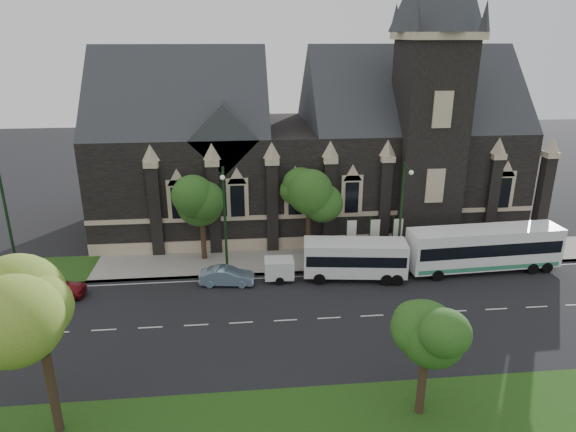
{
  "coord_description": "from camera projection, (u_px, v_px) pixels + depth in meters",
  "views": [
    {
      "loc": [
        -2.83,
        -29.95,
        18.31
      ],
      "look_at": [
        0.78,
        6.0,
        5.37
      ],
      "focal_mm": 31.69,
      "sensor_mm": 36.0,
      "label": 1
    }
  ],
  "objects": [
    {
      "name": "banner_flag_right",
      "position": [
        396.0,
        233.0,
        43.09
      ],
      "size": [
        0.9,
        0.1,
        4.0
      ],
      "color": "black",
      "rests_on": "ground"
    },
    {
      "name": "tour_coach",
      "position": [
        484.0,
        248.0,
        41.21
      ],
      "size": [
        12.6,
        3.4,
        3.64
      ],
      "rotation": [
        0.0,
        0.0,
        0.05
      ],
      "color": "white",
      "rests_on": "ground"
    },
    {
      "name": "tree_park_near",
      "position": [
        45.0,
        313.0,
        23.0
      ],
      "size": [
        4.42,
        4.42,
        8.56
      ],
      "color": "black",
      "rests_on": "ground"
    },
    {
      "name": "sedan",
      "position": [
        227.0,
        276.0,
        39.25
      ],
      "size": [
        4.34,
        1.92,
        1.39
      ],
      "primitive_type": "imported",
      "rotation": [
        0.0,
        0.0,
        1.46
      ],
      "color": "#7997AE",
      "rests_on": "ground"
    },
    {
      "name": "banner_flag_center",
      "position": [
        373.0,
        234.0,
        42.9
      ],
      "size": [
        0.9,
        0.1,
        4.0
      ],
      "color": "black",
      "rests_on": "ground"
    },
    {
      "name": "street_lamp_near",
      "position": [
        402.0,
        211.0,
        40.35
      ],
      "size": [
        0.36,
        1.88,
        9.0
      ],
      "color": "black",
      "rests_on": "ground"
    },
    {
      "name": "street_lamp_far",
      "position": [
        7.0,
        224.0,
        37.53
      ],
      "size": [
        0.36,
        1.88,
        9.0
      ],
      "color": "black",
      "rests_on": "ground"
    },
    {
      "name": "tree_park_east",
      "position": [
        429.0,
        332.0,
        24.78
      ],
      "size": [
        3.4,
        3.4,
        6.28
      ],
      "color": "black",
      "rests_on": "ground"
    },
    {
      "name": "banner_flag_left",
      "position": [
        350.0,
        235.0,
        42.71
      ],
      "size": [
        0.9,
        0.1,
        4.0
      ],
      "color": "black",
      "rests_on": "ground"
    },
    {
      "name": "ground",
      "position": [
        285.0,
        320.0,
        34.49
      ],
      "size": [
        160.0,
        160.0,
        0.0
      ],
      "primitive_type": "plane",
      "color": "black",
      "rests_on": "ground"
    },
    {
      "name": "box_trailer",
      "position": [
        279.0,
        268.0,
        39.85
      ],
      "size": [
        3.32,
        1.95,
        1.76
      ],
      "rotation": [
        0.0,
        0.0,
        -0.02
      ],
      "color": "silver",
      "rests_on": "ground"
    },
    {
      "name": "sidewalk",
      "position": [
        275.0,
        261.0,
        43.37
      ],
      "size": [
        80.0,
        5.0,
        0.15
      ],
      "primitive_type": "cube",
      "color": "gray",
      "rests_on": "ground"
    },
    {
      "name": "shuttle_bus",
      "position": [
        355.0,
        257.0,
        39.96
      ],
      "size": [
        8.25,
        3.65,
        3.08
      ],
      "rotation": [
        0.0,
        0.0,
        -0.13
      ],
      "color": "white",
      "rests_on": "ground"
    },
    {
      "name": "tree_walk_right",
      "position": [
        311.0,
        191.0,
        42.87
      ],
      "size": [
        4.08,
        4.08,
        7.8
      ],
      "color": "black",
      "rests_on": "ground"
    },
    {
      "name": "tree_walk_left",
      "position": [
        203.0,
        196.0,
        42.04
      ],
      "size": [
        3.91,
        3.91,
        7.64
      ],
      "color": "black",
      "rests_on": "ground"
    },
    {
      "name": "museum",
      "position": [
        319.0,
        144.0,
        49.81
      ],
      "size": [
        40.0,
        17.7,
        29.9
      ],
      "color": "black",
      "rests_on": "ground"
    },
    {
      "name": "street_lamp_mid",
      "position": [
        225.0,
        216.0,
        39.04
      ],
      "size": [
        0.36,
        1.88,
        9.0
      ],
      "color": "black",
      "rests_on": "ground"
    },
    {
      "name": "car_far_red",
      "position": [
        53.0,
        288.0,
        37.22
      ],
      "size": [
        4.68,
        1.99,
        1.58
      ],
      "primitive_type": "imported",
      "rotation": [
        0.0,
        0.0,
        1.54
      ],
      "color": "maroon",
      "rests_on": "ground"
    }
  ]
}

